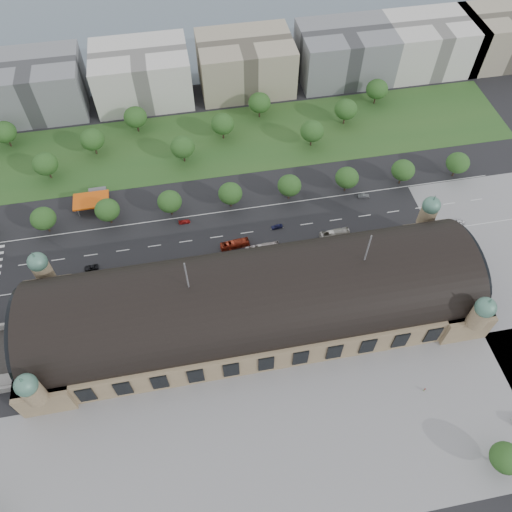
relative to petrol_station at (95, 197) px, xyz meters
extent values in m
plane|color=black|center=(53.91, -65.28, -2.95)|extent=(900.00, 900.00, 0.00)
cube|color=#9B8660|center=(53.91, -65.28, 3.05)|extent=(150.00, 40.00, 12.00)
cube|color=#9B8660|center=(-13.09, -65.28, 3.05)|extent=(16.00, 43.00, 12.00)
cube|color=#9B8660|center=(120.91, -65.28, 3.05)|extent=(16.00, 43.00, 12.00)
cylinder|color=black|center=(53.91, -65.28, 9.05)|extent=(144.00, 37.60, 37.60)
cylinder|color=black|center=(-19.09, -65.28, 11.05)|extent=(1.20, 32.00, 32.00)
cylinder|color=black|center=(126.91, -65.28, 11.05)|extent=(1.20, 32.00, 32.00)
cylinder|color=#9B8660|center=(-13.09, -44.28, 13.05)|extent=(6.00, 6.00, 8.00)
sphere|color=#4E7E6A|center=(-13.09, -44.28, 18.55)|extent=(6.40, 6.40, 6.40)
cone|color=#4E7E6A|center=(-13.09, -44.28, 22.55)|extent=(1.00, 1.00, 2.50)
cylinder|color=#9B8660|center=(120.91, -44.28, 13.05)|extent=(6.00, 6.00, 8.00)
sphere|color=#4E7E6A|center=(120.91, -44.28, 18.55)|extent=(6.40, 6.40, 6.40)
cone|color=#4E7E6A|center=(120.91, -44.28, 22.55)|extent=(1.00, 1.00, 2.50)
cylinder|color=#9B8660|center=(-13.09, -86.28, 13.05)|extent=(6.00, 6.00, 8.00)
sphere|color=#4E7E6A|center=(-13.09, -86.28, 18.55)|extent=(6.40, 6.40, 6.40)
cone|color=#4E7E6A|center=(-13.09, -86.28, 22.55)|extent=(1.00, 1.00, 2.50)
cylinder|color=#9B8660|center=(120.91, -86.28, 13.05)|extent=(6.00, 6.00, 8.00)
sphere|color=#4E7E6A|center=(120.91, -86.28, 18.55)|extent=(6.40, 6.40, 6.40)
cone|color=#4E7E6A|center=(120.91, -86.28, 22.55)|extent=(1.00, 1.00, 2.50)
cylinder|color=#59595B|center=(33.91, -65.28, 28.55)|extent=(0.50, 0.50, 12.00)
cylinder|color=#59595B|center=(88.91, -65.28, 28.55)|extent=(0.50, 0.50, 12.00)
cube|color=gray|center=(63.91, -109.28, -2.95)|extent=(190.00, 48.00, 0.12)
cube|color=black|center=(33.91, -27.28, -2.95)|extent=(260.00, 26.00, 0.10)
cube|color=#285421|center=(38.91, 27.72, -2.95)|extent=(300.00, 45.00, 0.10)
cube|color=#DA530C|center=(-1.09, -3.28, 1.75)|extent=(14.00, 9.00, 0.70)
cube|color=#59595B|center=(0.91, 2.72, -1.35)|extent=(7.00, 5.00, 3.20)
cylinder|color=#59595B|center=(-6.59, -0.08, -0.75)|extent=(0.50, 0.50, 4.40)
cylinder|color=#59595B|center=(4.41, -0.08, -0.75)|extent=(0.50, 0.50, 4.40)
cylinder|color=#59595B|center=(-6.59, -6.48, -0.75)|extent=(0.50, 0.50, 4.40)
cylinder|color=#59595B|center=(4.41, -6.48, -0.75)|extent=(0.50, 0.50, 4.40)
cube|color=slate|center=(-26.09, 67.72, 9.05)|extent=(45.00, 32.00, 24.00)
cube|color=silver|center=(23.91, 67.72, 9.05)|extent=(45.00, 32.00, 24.00)
cube|color=tan|center=(73.91, 67.72, 9.05)|extent=(45.00, 32.00, 24.00)
cube|color=slate|center=(123.91, 67.72, 9.05)|extent=(45.00, 32.00, 24.00)
cube|color=silver|center=(168.91, 67.72, 9.05)|extent=(45.00, 32.00, 24.00)
cube|color=tan|center=(208.91, 67.72, 9.05)|extent=(45.00, 32.00, 24.00)
cylinder|color=#2D2116|center=(-18.09, -12.28, -0.79)|extent=(0.70, 0.70, 4.32)
ellipsoid|color=#234719|center=(-18.09, -12.28, 4.49)|extent=(9.60, 9.60, 8.16)
cylinder|color=#2D2116|center=(5.91, -12.28, -0.79)|extent=(0.70, 0.70, 4.32)
ellipsoid|color=#234719|center=(5.91, -12.28, 4.49)|extent=(9.60, 9.60, 8.16)
cylinder|color=#2D2116|center=(29.91, -12.28, -0.79)|extent=(0.70, 0.70, 4.32)
ellipsoid|color=#234719|center=(29.91, -12.28, 4.49)|extent=(9.60, 9.60, 8.16)
cylinder|color=#2D2116|center=(53.91, -12.28, -0.79)|extent=(0.70, 0.70, 4.32)
ellipsoid|color=#234719|center=(53.91, -12.28, 4.49)|extent=(9.60, 9.60, 8.16)
cylinder|color=#2D2116|center=(77.91, -12.28, -0.79)|extent=(0.70, 0.70, 4.32)
ellipsoid|color=#234719|center=(77.91, -12.28, 4.49)|extent=(9.60, 9.60, 8.16)
cylinder|color=#2D2116|center=(101.91, -12.28, -0.79)|extent=(0.70, 0.70, 4.32)
ellipsoid|color=#234719|center=(101.91, -12.28, 4.49)|extent=(9.60, 9.60, 8.16)
cylinder|color=#2D2116|center=(125.91, -12.28, -0.79)|extent=(0.70, 0.70, 4.32)
ellipsoid|color=#234719|center=(125.91, -12.28, 4.49)|extent=(9.60, 9.60, 8.16)
cylinder|color=#2D2116|center=(149.91, -12.28, -0.79)|extent=(0.70, 0.70, 4.32)
ellipsoid|color=#234719|center=(149.91, -12.28, 4.49)|extent=(9.60, 9.60, 8.16)
cylinder|color=#2D2116|center=(-38.09, 41.72, -0.61)|extent=(0.70, 0.70, 4.68)
ellipsoid|color=#234719|center=(-38.09, 41.72, 5.11)|extent=(10.40, 10.40, 8.84)
cylinder|color=#2D2116|center=(-19.09, 17.72, -0.61)|extent=(0.70, 0.70, 4.68)
ellipsoid|color=#234719|center=(-19.09, 17.72, 5.11)|extent=(10.40, 10.40, 8.84)
cylinder|color=#2D2116|center=(-0.09, 29.72, -0.61)|extent=(0.70, 0.70, 4.68)
ellipsoid|color=#234719|center=(-0.09, 29.72, 5.11)|extent=(10.40, 10.40, 8.84)
cylinder|color=#2D2116|center=(18.91, 41.72, -0.61)|extent=(0.70, 0.70, 4.68)
ellipsoid|color=#234719|center=(18.91, 41.72, 5.11)|extent=(10.40, 10.40, 8.84)
cylinder|color=#2D2116|center=(37.91, 17.72, -0.61)|extent=(0.70, 0.70, 4.68)
ellipsoid|color=#234719|center=(37.91, 17.72, 5.11)|extent=(10.40, 10.40, 8.84)
cylinder|color=#2D2116|center=(56.91, 29.72, -0.61)|extent=(0.70, 0.70, 4.68)
ellipsoid|color=#234719|center=(56.91, 29.72, 5.11)|extent=(10.40, 10.40, 8.84)
cylinder|color=#2D2116|center=(75.91, 41.72, -0.61)|extent=(0.70, 0.70, 4.68)
ellipsoid|color=#234719|center=(75.91, 41.72, 5.11)|extent=(10.40, 10.40, 8.84)
cylinder|color=#2D2116|center=(94.91, 17.72, -0.61)|extent=(0.70, 0.70, 4.68)
ellipsoid|color=#234719|center=(94.91, 17.72, 5.11)|extent=(10.40, 10.40, 8.84)
cylinder|color=#2D2116|center=(113.91, 29.72, -0.61)|extent=(0.70, 0.70, 4.68)
ellipsoid|color=#234719|center=(113.91, 29.72, 5.11)|extent=(10.40, 10.40, 8.84)
cylinder|color=#2D2116|center=(132.91, 41.72, -0.61)|extent=(0.70, 0.70, 4.68)
ellipsoid|color=#234719|center=(132.91, 41.72, 5.11)|extent=(10.40, 10.40, 8.84)
cylinder|color=#2D2116|center=(113.91, -125.28, -0.97)|extent=(0.70, 0.70, 3.96)
ellipsoid|color=#234719|center=(113.91, -125.28, 3.87)|extent=(9.00, 9.00, 7.65)
imported|color=black|center=(-1.67, -33.71, -2.23)|extent=(5.29, 2.65, 1.44)
imported|color=maroon|center=(34.41, -17.73, -2.30)|extent=(4.56, 1.96, 1.31)
imported|color=#171941|center=(69.88, -26.96, -2.18)|extent=(4.69, 2.25, 1.55)
imported|color=#525559|center=(108.57, -17.42, -2.20)|extent=(4.72, 2.13, 1.50)
imported|color=white|center=(140.60, -37.79, -2.18)|extent=(5.62, 2.69, 1.55)
imported|color=black|center=(-26.09, -44.28, -2.15)|extent=(5.10, 3.43, 1.59)
imported|color=maroon|center=(2.62, -41.86, -2.17)|extent=(6.14, 4.70, 1.55)
imported|color=#1B254E|center=(-14.38, -44.28, -2.16)|extent=(5.88, 4.31, 1.58)
imported|color=#515258|center=(15.01, -44.28, -2.22)|extent=(4.57, 3.64, 1.46)
imported|color=silver|center=(-0.57, -40.28, -2.19)|extent=(4.76, 3.82, 1.52)
imported|color=#96989F|center=(27.64, -44.28, -2.22)|extent=(5.75, 4.64, 1.46)
imported|color=black|center=(35.91, -41.74, -2.21)|extent=(5.46, 4.45, 1.49)
imported|color=#AF331C|center=(52.22, -33.28, -1.39)|extent=(11.40, 3.71, 3.12)
imported|color=silver|center=(62.16, -37.76, -1.10)|extent=(13.44, 3.75, 3.71)
imported|color=beige|center=(90.90, -35.43, -1.30)|extent=(11.95, 3.39, 3.29)
imported|color=gray|center=(101.64, -100.60, -2.13)|extent=(0.89, 0.64, 1.64)
imported|color=gray|center=(114.79, -125.40, -2.06)|extent=(1.20, 1.11, 1.77)
camera|label=1|loc=(38.90, -149.18, 148.23)|focal=35.00mm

